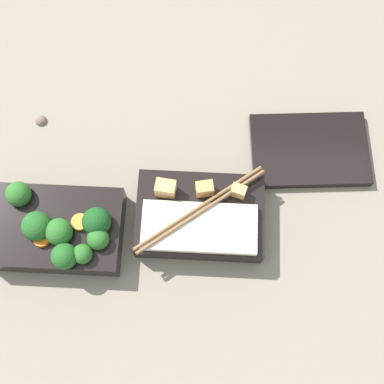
% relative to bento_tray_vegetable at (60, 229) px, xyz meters
% --- Properties ---
extents(ground_plane, '(3.00, 3.00, 0.00)m').
position_rel_bento_tray_vegetable_xyz_m(ground_plane, '(0.10, 0.01, -0.03)').
color(ground_plane, gray).
extents(bento_tray_vegetable, '(0.19, 0.13, 0.08)m').
position_rel_bento_tray_vegetable_xyz_m(bento_tray_vegetable, '(0.00, 0.00, 0.00)').
color(bento_tray_vegetable, black).
rests_on(bento_tray_vegetable, ground_plane).
extents(bento_tray_rice, '(0.19, 0.14, 0.07)m').
position_rel_bento_tray_vegetable_xyz_m(bento_tray_rice, '(0.21, 0.03, -0.00)').
color(bento_tray_rice, black).
rests_on(bento_tray_rice, ground_plane).
extents(bento_lid, '(0.19, 0.14, 0.02)m').
position_rel_bento_tray_vegetable_xyz_m(bento_lid, '(0.38, 0.16, -0.02)').
color(bento_lid, black).
rests_on(bento_lid, ground_plane).
extents(pebble_0, '(0.02, 0.02, 0.02)m').
position_rel_bento_tray_vegetable_xyz_m(pebble_0, '(-0.06, 0.19, -0.03)').
color(pebble_0, '#7A6B5B').
rests_on(pebble_0, ground_plane).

